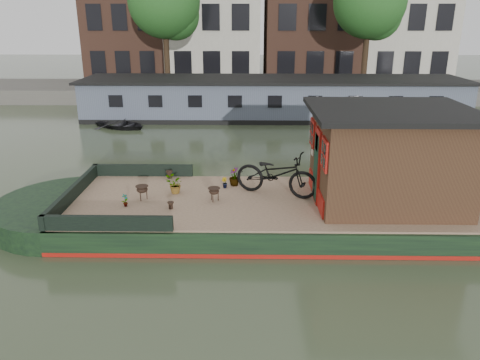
{
  "coord_description": "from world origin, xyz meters",
  "views": [
    {
      "loc": [
        -1.35,
        -11.39,
        5.15
      ],
      "look_at": [
        -1.55,
        0.5,
        1.02
      ],
      "focal_mm": 35.0,
      "sensor_mm": 36.0,
      "label": 1
    }
  ],
  "objects_px": {
    "brazier_rear": "(142,193)",
    "cabin": "(388,155)",
    "bicycle": "(276,174)",
    "brazier_front": "(214,194)",
    "dinghy": "(121,122)"
  },
  "relations": [
    {
      "from": "bicycle",
      "to": "brazier_front",
      "type": "bearing_deg",
      "value": 128.84
    },
    {
      "from": "brazier_rear",
      "to": "cabin",
      "type": "bearing_deg",
      "value": 0.24
    },
    {
      "from": "cabin",
      "to": "brazier_rear",
      "type": "height_order",
      "value": "cabin"
    },
    {
      "from": "cabin",
      "to": "dinghy",
      "type": "distance_m",
      "value": 15.05
    },
    {
      "from": "bicycle",
      "to": "brazier_rear",
      "type": "distance_m",
      "value": 3.56
    },
    {
      "from": "dinghy",
      "to": "cabin",
      "type": "bearing_deg",
      "value": -112.79
    },
    {
      "from": "brazier_rear",
      "to": "dinghy",
      "type": "bearing_deg",
      "value": 107.4
    },
    {
      "from": "brazier_rear",
      "to": "dinghy",
      "type": "relative_size",
      "value": 0.14
    },
    {
      "from": "cabin",
      "to": "dinghy",
      "type": "height_order",
      "value": "cabin"
    },
    {
      "from": "cabin",
      "to": "dinghy",
      "type": "bearing_deg",
      "value": 131.04
    },
    {
      "from": "brazier_front",
      "to": "dinghy",
      "type": "xyz_separation_m",
      "value": [
        -5.43,
        11.38,
        -0.55
      ]
    },
    {
      "from": "cabin",
      "to": "brazier_rear",
      "type": "relative_size",
      "value": 10.54
    },
    {
      "from": "bicycle",
      "to": "brazier_front",
      "type": "xyz_separation_m",
      "value": [
        -1.63,
        -0.49,
        -0.41
      ]
    },
    {
      "from": "brazier_rear",
      "to": "dinghy",
      "type": "distance_m",
      "value": 11.87
    },
    {
      "from": "brazier_rear",
      "to": "dinghy",
      "type": "xyz_separation_m",
      "value": [
        -3.54,
        11.31,
        -0.56
      ]
    }
  ]
}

